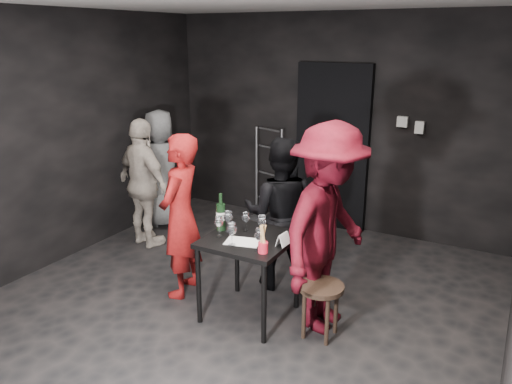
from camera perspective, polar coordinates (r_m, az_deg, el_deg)
The scene contains 24 objects.
floor at distance 4.75m, azimuth -2.71°, elevation -13.15°, with size 4.50×5.00×0.02m, color black.
wall_back at distance 6.43m, azimuth 8.99°, elevation 7.74°, with size 4.50×0.04×2.70m, color black.
wall_left at distance 5.71m, azimuth -22.59°, elevation 5.39°, with size 0.04×5.00×2.70m, color black.
doorway at distance 6.43m, azimuth 8.68°, elevation 5.03°, with size 0.95×0.10×2.10m, color black.
wallbox_upper at distance 6.13m, azimuth 16.40°, elevation 7.72°, with size 0.12×0.06×0.12m, color #B7B7B2.
wallbox_lower at distance 6.10m, azimuth 18.19°, elevation 7.03°, with size 0.10×0.06×0.14m, color #B7B7B2.
hand_truck at distance 6.82m, azimuth 1.27°, elevation -1.26°, with size 0.42×0.35×1.25m.
tasting_table at distance 4.36m, azimuth -0.80°, elevation -6.43°, with size 0.72×0.72×0.75m.
stool at distance 4.21m, azimuth 7.43°, elevation -11.55°, with size 0.38×0.38×0.47m.
server_red at distance 4.74m, azimuth -8.62°, elevation -2.30°, with size 0.60×0.40×1.66m, color maroon.
woman_black at distance 4.86m, azimuth 2.80°, elevation -2.43°, with size 0.74×0.41×1.53m, color black.
man_maroon at distance 4.11m, azimuth 8.29°, elevation -2.02°, with size 1.37×0.64×2.12m, color #470711.
bystander_cream at distance 5.95m, azimuth -12.71°, elevation 1.05°, with size 0.91×0.43×1.55m, color beige.
bystander_grey at distance 6.54m, azimuth -10.80°, elevation 2.74°, with size 0.77×0.42×1.57m, color #606060.
tasting_mat at distance 4.23m, azimuth -1.52°, elevation -5.70°, with size 0.29×0.19×0.00m, color white.
wine_glass_a at distance 4.32m, azimuth -4.25°, elevation -3.83°, with size 0.08×0.08×0.20m, color white, non-canonical shape.
wine_glass_b at distance 4.42m, azimuth -3.19°, elevation -3.25°, with size 0.08×0.08×0.21m, color white, non-canonical shape.
wine_glass_c at distance 4.44m, azimuth -1.20°, elevation -3.30°, with size 0.07×0.07×0.19m, color white, non-canonical shape.
wine_glass_d at distance 4.13m, azimuth -2.78°, elevation -4.69°, with size 0.08×0.08×0.22m, color white, non-canonical shape.
wine_glass_e at distance 4.02m, azimuth 0.41°, elevation -5.37°, with size 0.08×0.08×0.21m, color white, non-canonical shape.
wine_glass_f at distance 4.31m, azimuth 0.67°, elevation -3.77°, with size 0.08×0.08×0.21m, color white, non-canonical shape.
wine_bottle at distance 4.45m, azimuth -4.03°, elevation -2.75°, with size 0.08×0.08×0.34m.
breadstick_cup at distance 3.99m, azimuth 0.81°, elevation -5.45°, with size 0.08×0.08×0.25m.
reserved_card at distance 4.16m, azimuth 2.91°, elevation -5.35°, with size 0.08×0.14×0.11m, color white, non-canonical shape.
Camera 1 is at (2.17, -3.46, 2.42)m, focal length 35.00 mm.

